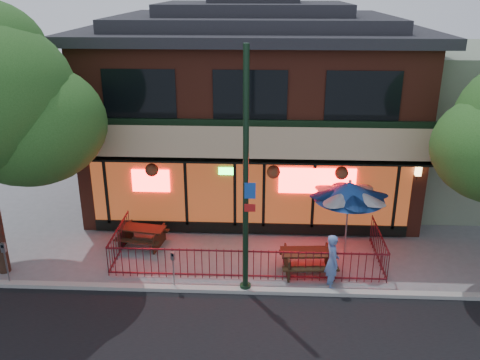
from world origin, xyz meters
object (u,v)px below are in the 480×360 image
object	(u,v)px
picnic_table_left	(142,233)
pedestrian	(332,261)
picnic_table_right	(308,258)
parking_meter_far	(5,257)
street_light	(246,190)
patio_umbrella	(349,191)
parking_meter_near	(173,264)

from	to	relation	value
picnic_table_left	pedestrian	size ratio (longest dim) A/B	1.02
picnic_table_right	parking_meter_far	size ratio (longest dim) A/B	1.29
street_light	picnic_table_left	distance (m)	5.20
patio_umbrella	pedestrian	world-z (taller)	patio_umbrella
picnic_table_right	pedestrian	xyz separation A→B (m)	(0.61, -0.79, 0.37)
parking_meter_far	picnic_table_right	bearing A→B (deg)	7.17
street_light	patio_umbrella	world-z (taller)	street_light
picnic_table_left	pedestrian	bearing A→B (deg)	-20.41
picnic_table_left	patio_umbrella	world-z (taller)	patio_umbrella
picnic_table_right	patio_umbrella	distance (m)	2.54
picnic_table_right	patio_umbrella	xyz separation A→B (m)	(1.32, 1.32, 1.73)
street_light	patio_umbrella	distance (m)	4.13
picnic_table_left	picnic_table_right	distance (m)	5.69
picnic_table_left	pedestrian	distance (m)	6.52
street_light	parking_meter_near	xyz separation A→B (m)	(-2.08, 0.00, -2.33)
street_light	patio_umbrella	bearing A→B (deg)	37.11
picnic_table_left	pedestrian	world-z (taller)	pedestrian
picnic_table_left	parking_meter_near	xyz separation A→B (m)	(1.52, -2.58, 0.38)
street_light	parking_meter_near	bearing A→B (deg)	179.93
street_light	patio_umbrella	size ratio (longest dim) A/B	2.72
street_light	pedestrian	distance (m)	3.41
parking_meter_near	parking_meter_far	xyz separation A→B (m)	(-4.92, -0.02, 0.12)
street_light	parking_meter_near	world-z (taller)	street_light
parking_meter_near	parking_meter_far	distance (m)	4.92
pedestrian	parking_meter_near	distance (m)	4.59
street_light	patio_umbrella	xyz separation A→B (m)	(3.21, 2.43, -0.95)
patio_umbrella	parking_meter_far	size ratio (longest dim) A/B	1.88
patio_umbrella	parking_meter_far	xyz separation A→B (m)	(-10.21, -2.44, -1.27)
patio_umbrella	picnic_table_left	bearing A→B (deg)	178.69
parking_meter_far	street_light	bearing A→B (deg)	0.12
parking_meter_far	parking_meter_near	bearing A→B (deg)	0.20
picnic_table_left	patio_umbrella	bearing A→B (deg)	-1.31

